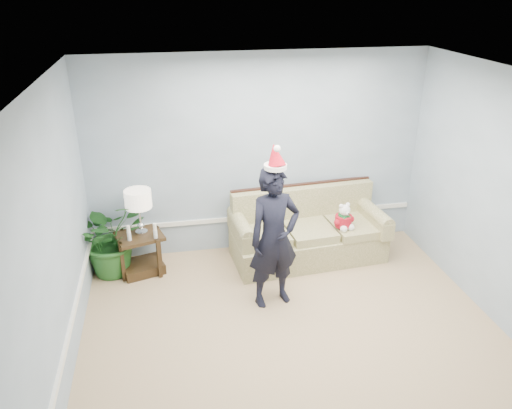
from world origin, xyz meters
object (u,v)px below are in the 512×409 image
Objects in this scene: houseplant at (111,237)px; man at (274,238)px; side_table at (142,257)px; teddy_bear at (344,219)px; table_lamp at (138,201)px; sofa at (307,234)px.

man is (1.89, -1.03, 0.33)m from houseplant.
man reaches higher than side_table.
man is 4.62× the size of teddy_bear.
sofa is at bearing -0.97° from table_lamp.
sofa is at bearing -1.73° from houseplant.
side_table is (-2.21, -0.00, -0.12)m from sofa.
teddy_bear is at bearing -5.85° from houseplant.
man is at bearing -28.54° from houseplant.
table_lamp reaches higher than houseplant.
teddy_bear is (1.10, 0.72, -0.21)m from man.
houseplant is (-0.36, 0.08, 0.30)m from side_table.
houseplant is 3.01m from teddy_bear.
sofa reaches higher than teddy_bear.
table_lamp is 0.58× the size of houseplant.
table_lamp is at bearing 174.44° from sofa.
sofa reaches higher than side_table.
sofa is 2.04× the size of houseplant.
side_table is 0.78m from table_lamp.
man is (-0.68, -0.95, 0.50)m from sofa.
side_table is 2.67m from teddy_bear.
sofa is at bearing 0.05° from side_table.
man is at bearing -31.79° from side_table.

